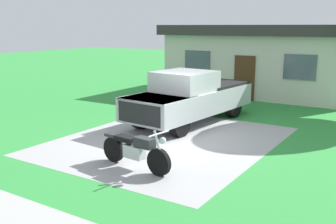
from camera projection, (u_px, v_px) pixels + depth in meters
ground_plane at (168, 140)px, 12.16m from camera, size 80.00×80.00×0.00m
driveway_pad at (168, 140)px, 12.16m from camera, size 5.99×7.27×0.01m
motorcycle at (136, 150)px, 9.68m from camera, size 2.21×0.70×1.09m
pickup_truck at (192, 96)px, 14.32m from camera, size 2.51×5.78×1.90m
neighbor_house at (263, 59)px, 20.54m from camera, size 9.60×5.60×3.50m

